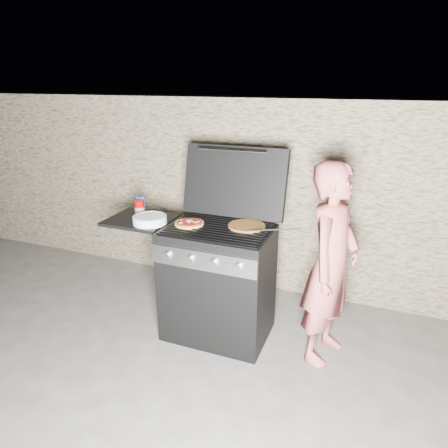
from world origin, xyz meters
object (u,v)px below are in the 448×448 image
(pizza_topped, at_px, (189,223))
(sauce_jar, at_px, (140,208))
(person, at_px, (331,265))
(gas_grill, at_px, (189,277))

(pizza_topped, xyz_separation_m, sauce_jar, (-0.49, 0.08, 0.04))
(pizza_topped, distance_m, person, 1.08)
(gas_grill, xyz_separation_m, sauce_jar, (-0.47, 0.08, 0.51))
(sauce_jar, bearing_deg, gas_grill, -9.40)
(pizza_topped, bearing_deg, sauce_jar, 170.58)
(sauce_jar, bearing_deg, person, -1.20)
(gas_grill, distance_m, pizza_topped, 0.47)
(person, bearing_deg, pizza_topped, 107.47)
(sauce_jar, height_order, person, person)
(gas_grill, height_order, sauce_jar, sauce_jar)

